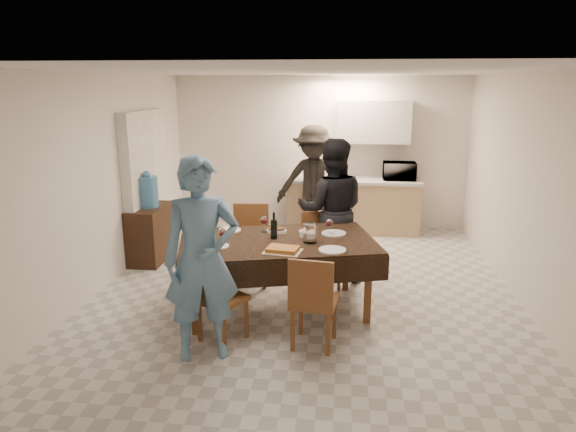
{
  "coord_description": "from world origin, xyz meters",
  "views": [
    {
      "loc": [
        0.45,
        -5.87,
        2.48
      ],
      "look_at": [
        -0.18,
        -0.3,
        1.02
      ],
      "focal_mm": 32.0,
      "sensor_mm": 36.0,
      "label": 1
    }
  ],
  "objects_px": {
    "person_kitchen": "(314,183)",
    "person_far": "(332,210)",
    "microwave": "(399,171)",
    "wine_bottle": "(274,226)",
    "person_near": "(202,260)",
    "water_jug": "(148,192)",
    "savoury_tart": "(283,249)",
    "dining_table": "(278,243)",
    "console": "(151,234)",
    "water_pitcher": "(310,233)"
  },
  "relations": [
    {
      "from": "person_kitchen",
      "to": "person_far",
      "type": "bearing_deg",
      "value": -79.02
    },
    {
      "from": "microwave",
      "to": "person_far",
      "type": "height_order",
      "value": "person_far"
    },
    {
      "from": "wine_bottle",
      "to": "person_near",
      "type": "height_order",
      "value": "person_near"
    },
    {
      "from": "person_near",
      "to": "wine_bottle",
      "type": "bearing_deg",
      "value": 45.75
    },
    {
      "from": "person_far",
      "to": "microwave",
      "type": "bearing_deg",
      "value": -117.96
    },
    {
      "from": "person_kitchen",
      "to": "water_jug",
      "type": "bearing_deg",
      "value": -148.59
    },
    {
      "from": "person_far",
      "to": "person_kitchen",
      "type": "bearing_deg",
      "value": -81.6
    },
    {
      "from": "savoury_tart",
      "to": "person_kitchen",
      "type": "bearing_deg",
      "value": 88.08
    },
    {
      "from": "dining_table",
      "to": "person_far",
      "type": "xyz_separation_m",
      "value": [
        0.55,
        1.05,
        0.13
      ]
    },
    {
      "from": "savoury_tart",
      "to": "microwave",
      "type": "distance_m",
      "value": 3.95
    },
    {
      "from": "microwave",
      "to": "person_near",
      "type": "height_order",
      "value": "person_near"
    },
    {
      "from": "wine_bottle",
      "to": "microwave",
      "type": "relative_size",
      "value": 0.56
    },
    {
      "from": "wine_bottle",
      "to": "person_kitchen",
      "type": "distance_m",
      "value": 2.78
    },
    {
      "from": "microwave",
      "to": "person_kitchen",
      "type": "bearing_deg",
      "value": 17.87
    },
    {
      "from": "console",
      "to": "microwave",
      "type": "height_order",
      "value": "microwave"
    },
    {
      "from": "wine_bottle",
      "to": "person_near",
      "type": "xyz_separation_m",
      "value": [
        -0.5,
        -1.1,
        -0.03
      ]
    },
    {
      "from": "person_near",
      "to": "water_jug",
      "type": "bearing_deg",
      "value": 100.7
    },
    {
      "from": "water_jug",
      "to": "person_far",
      "type": "xyz_separation_m",
      "value": [
        2.58,
        -0.4,
        -0.09
      ]
    },
    {
      "from": "dining_table",
      "to": "console",
      "type": "distance_m",
      "value": 2.52
    },
    {
      "from": "wine_bottle",
      "to": "savoury_tart",
      "type": "xyz_separation_m",
      "value": [
        0.15,
        -0.43,
        -0.13
      ]
    },
    {
      "from": "dining_table",
      "to": "person_kitchen",
      "type": "relative_size",
      "value": 1.27
    },
    {
      "from": "water_jug",
      "to": "microwave",
      "type": "relative_size",
      "value": 0.81
    },
    {
      "from": "dining_table",
      "to": "microwave",
      "type": "height_order",
      "value": "microwave"
    },
    {
      "from": "wine_bottle",
      "to": "water_pitcher",
      "type": "xyz_separation_m",
      "value": [
        0.4,
        -0.1,
        -0.04
      ]
    },
    {
      "from": "person_kitchen",
      "to": "microwave",
      "type": "bearing_deg",
      "value": 17.87
    },
    {
      "from": "dining_table",
      "to": "wine_bottle",
      "type": "bearing_deg",
      "value": 120.37
    },
    {
      "from": "dining_table",
      "to": "console",
      "type": "height_order",
      "value": "dining_table"
    },
    {
      "from": "dining_table",
      "to": "person_far",
      "type": "bearing_deg",
      "value": 47.73
    },
    {
      "from": "dining_table",
      "to": "person_kitchen",
      "type": "xyz_separation_m",
      "value": [
        0.21,
        2.82,
        0.14
      ]
    },
    {
      "from": "savoury_tart",
      "to": "wine_bottle",
      "type": "bearing_deg",
      "value": 109.23
    },
    {
      "from": "console",
      "to": "wine_bottle",
      "type": "bearing_deg",
      "value": -35.41
    },
    {
      "from": "water_pitcher",
      "to": "microwave",
      "type": "distance_m",
      "value": 3.55
    },
    {
      "from": "water_pitcher",
      "to": "person_far",
      "type": "distance_m",
      "value": 1.12
    },
    {
      "from": "dining_table",
      "to": "wine_bottle",
      "type": "xyz_separation_m",
      "value": [
        -0.05,
        0.05,
        0.19
      ]
    },
    {
      "from": "wine_bottle",
      "to": "water_jug",
      "type": "bearing_deg",
      "value": 144.59
    },
    {
      "from": "wine_bottle",
      "to": "person_near",
      "type": "bearing_deg",
      "value": -114.44
    },
    {
      "from": "person_far",
      "to": "person_kitchen",
      "type": "xyz_separation_m",
      "value": [
        -0.34,
        1.77,
        0.01
      ]
    },
    {
      "from": "water_jug",
      "to": "dining_table",
      "type": "bearing_deg",
      "value": -35.68
    },
    {
      "from": "water_pitcher",
      "to": "microwave",
      "type": "xyz_separation_m",
      "value": [
        1.25,
        3.32,
        0.14
      ]
    },
    {
      "from": "dining_table",
      "to": "wine_bottle",
      "type": "height_order",
      "value": "wine_bottle"
    },
    {
      "from": "dining_table",
      "to": "water_jug",
      "type": "height_order",
      "value": "water_jug"
    },
    {
      "from": "wine_bottle",
      "to": "savoury_tart",
      "type": "distance_m",
      "value": 0.47
    },
    {
      "from": "water_jug",
      "to": "wine_bottle",
      "type": "xyz_separation_m",
      "value": [
        1.98,
        -1.4,
        -0.03
      ]
    },
    {
      "from": "savoury_tart",
      "to": "person_far",
      "type": "xyz_separation_m",
      "value": [
        0.45,
        1.43,
        0.07
      ]
    },
    {
      "from": "person_kitchen",
      "to": "water_pitcher",
      "type": "bearing_deg",
      "value": -87.15
    },
    {
      "from": "water_pitcher",
      "to": "person_near",
      "type": "xyz_separation_m",
      "value": [
        -0.9,
        -1.0,
        0.02
      ]
    },
    {
      "from": "console",
      "to": "person_kitchen",
      "type": "relative_size",
      "value": 0.46
    },
    {
      "from": "console",
      "to": "savoury_tart",
      "type": "height_order",
      "value": "savoury_tart"
    },
    {
      "from": "savoury_tart",
      "to": "person_near",
      "type": "distance_m",
      "value": 0.94
    },
    {
      "from": "console",
      "to": "person_near",
      "type": "bearing_deg",
      "value": -59.49
    }
  ]
}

